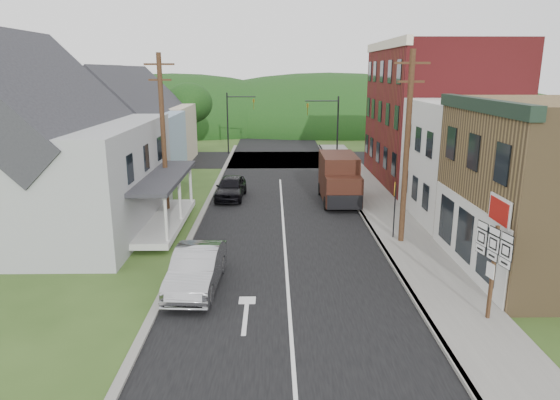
{
  "coord_description": "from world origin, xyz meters",
  "views": [
    {
      "loc": [
        -0.56,
        -19.15,
        8.08
      ],
      "look_at": [
        -0.22,
        3.44,
        2.2
      ],
      "focal_mm": 32.0,
      "sensor_mm": 36.0,
      "label": 1
    }
  ],
  "objects_px": {
    "silver_sedan": "(197,269)",
    "warning_sign": "(394,202)",
    "delivery_van": "(339,179)",
    "dark_sedan": "(231,188)",
    "route_sign_cluster": "(493,259)"
  },
  "relations": [
    {
      "from": "silver_sedan",
      "to": "delivery_van",
      "type": "height_order",
      "value": "delivery_van"
    },
    {
      "from": "warning_sign",
      "to": "dark_sedan",
      "type": "bearing_deg",
      "value": 152.46
    },
    {
      "from": "silver_sedan",
      "to": "warning_sign",
      "type": "height_order",
      "value": "warning_sign"
    },
    {
      "from": "dark_sedan",
      "to": "warning_sign",
      "type": "bearing_deg",
      "value": -40.55
    },
    {
      "from": "route_sign_cluster",
      "to": "dark_sedan",
      "type": "bearing_deg",
      "value": 109.61
    },
    {
      "from": "silver_sedan",
      "to": "warning_sign",
      "type": "relative_size",
      "value": 1.7
    },
    {
      "from": "silver_sedan",
      "to": "dark_sedan",
      "type": "distance_m",
      "value": 13.82
    },
    {
      "from": "route_sign_cluster",
      "to": "silver_sedan",
      "type": "bearing_deg",
      "value": 153.55
    },
    {
      "from": "silver_sedan",
      "to": "delivery_van",
      "type": "distance_m",
      "value": 14.64
    },
    {
      "from": "dark_sedan",
      "to": "route_sign_cluster",
      "type": "relative_size",
      "value": 1.35
    },
    {
      "from": "delivery_van",
      "to": "warning_sign",
      "type": "height_order",
      "value": "delivery_van"
    },
    {
      "from": "dark_sedan",
      "to": "warning_sign",
      "type": "xyz_separation_m",
      "value": [
        8.59,
        -8.34,
        1.21
      ]
    },
    {
      "from": "delivery_van",
      "to": "dark_sedan",
      "type": "bearing_deg",
      "value": 171.69
    },
    {
      "from": "dark_sedan",
      "to": "warning_sign",
      "type": "relative_size",
      "value": 1.53
    },
    {
      "from": "delivery_van",
      "to": "warning_sign",
      "type": "bearing_deg",
      "value": -76.81
    }
  ]
}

